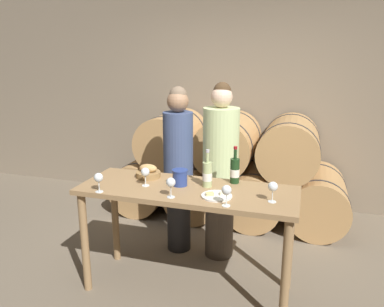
{
  "coord_description": "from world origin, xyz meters",
  "views": [
    {
      "loc": [
        0.86,
        -2.64,
        1.91
      ],
      "look_at": [
        0.0,
        0.13,
        1.15
      ],
      "focal_mm": 35.0,
      "sensor_mm": 36.0,
      "label": 1
    }
  ],
  "objects_px": {
    "wine_bottle_white": "(207,174)",
    "wine_glass_far_left": "(99,178)",
    "person_right": "(220,171)",
    "bread_basket": "(148,172)",
    "blue_crock": "(180,177)",
    "cheese_plate": "(217,196)",
    "wine_glass_far_right": "(273,187)",
    "wine_glass_left": "(145,173)",
    "person_left": "(178,168)",
    "wine_glass_right": "(227,191)",
    "tasting_table": "(187,204)",
    "wine_bottle_red": "(235,171)",
    "wine_glass_center": "(171,183)"
  },
  "relations": [
    {
      "from": "person_left",
      "to": "bread_basket",
      "type": "height_order",
      "value": "person_left"
    },
    {
      "from": "wine_bottle_white",
      "to": "wine_glass_far_left",
      "type": "height_order",
      "value": "wine_bottle_white"
    },
    {
      "from": "wine_glass_center",
      "to": "wine_glass_right",
      "type": "height_order",
      "value": "same"
    },
    {
      "from": "tasting_table",
      "to": "wine_glass_left",
      "type": "xyz_separation_m",
      "value": [
        -0.34,
        -0.05,
        0.24
      ]
    },
    {
      "from": "wine_glass_left",
      "to": "wine_glass_center",
      "type": "bearing_deg",
      "value": -31.94
    },
    {
      "from": "blue_crock",
      "to": "wine_glass_left",
      "type": "xyz_separation_m",
      "value": [
        -0.26,
        -0.09,
        0.04
      ]
    },
    {
      "from": "bread_basket",
      "to": "wine_glass_far_left",
      "type": "height_order",
      "value": "wine_glass_far_left"
    },
    {
      "from": "wine_glass_center",
      "to": "wine_bottle_red",
      "type": "bearing_deg",
      "value": 49.96
    },
    {
      "from": "wine_glass_center",
      "to": "wine_glass_far_right",
      "type": "distance_m",
      "value": 0.73
    },
    {
      "from": "blue_crock",
      "to": "bread_basket",
      "type": "height_order",
      "value": "blue_crock"
    },
    {
      "from": "person_right",
      "to": "wine_glass_far_left",
      "type": "bearing_deg",
      "value": -129.09
    },
    {
      "from": "cheese_plate",
      "to": "wine_glass_right",
      "type": "distance_m",
      "value": 0.21
    },
    {
      "from": "blue_crock",
      "to": "cheese_plate",
      "type": "xyz_separation_m",
      "value": [
        0.34,
        -0.16,
        -0.06
      ]
    },
    {
      "from": "tasting_table",
      "to": "blue_crock",
      "type": "bearing_deg",
      "value": 148.6
    },
    {
      "from": "blue_crock",
      "to": "wine_glass_left",
      "type": "distance_m",
      "value": 0.28
    },
    {
      "from": "person_right",
      "to": "wine_glass_far_right",
      "type": "relative_size",
      "value": 11.12
    },
    {
      "from": "person_left",
      "to": "wine_glass_right",
      "type": "xyz_separation_m",
      "value": [
        0.66,
        -0.89,
        0.15
      ]
    },
    {
      "from": "wine_bottle_red",
      "to": "tasting_table",
      "type": "bearing_deg",
      "value": -144.44
    },
    {
      "from": "tasting_table",
      "to": "wine_glass_far_right",
      "type": "distance_m",
      "value": 0.71
    },
    {
      "from": "wine_glass_left",
      "to": "wine_glass_right",
      "type": "height_order",
      "value": "same"
    },
    {
      "from": "wine_glass_center",
      "to": "wine_glass_left",
      "type": "bearing_deg",
      "value": 148.06
    },
    {
      "from": "wine_bottle_red",
      "to": "blue_crock",
      "type": "relative_size",
      "value": 2.36
    },
    {
      "from": "wine_glass_left",
      "to": "person_left",
      "type": "bearing_deg",
      "value": 86.5
    },
    {
      "from": "blue_crock",
      "to": "wine_glass_far_right",
      "type": "bearing_deg",
      "value": -10.67
    },
    {
      "from": "wine_bottle_red",
      "to": "blue_crock",
      "type": "height_order",
      "value": "wine_bottle_red"
    },
    {
      "from": "wine_glass_far_right",
      "to": "blue_crock",
      "type": "bearing_deg",
      "value": 169.33
    },
    {
      "from": "tasting_table",
      "to": "wine_glass_far_left",
      "type": "distance_m",
      "value": 0.72
    },
    {
      "from": "wine_glass_far_left",
      "to": "bread_basket",
      "type": "bearing_deg",
      "value": 64.16
    },
    {
      "from": "person_right",
      "to": "bread_basket",
      "type": "distance_m",
      "value": 0.71
    },
    {
      "from": "cheese_plate",
      "to": "wine_glass_left",
      "type": "distance_m",
      "value": 0.61
    },
    {
      "from": "person_right",
      "to": "blue_crock",
      "type": "height_order",
      "value": "person_right"
    },
    {
      "from": "wine_bottle_white",
      "to": "wine_bottle_red",
      "type": "bearing_deg",
      "value": 39.01
    },
    {
      "from": "wine_glass_far_right",
      "to": "wine_glass_left",
      "type": "bearing_deg",
      "value": 177.32
    },
    {
      "from": "wine_bottle_white",
      "to": "wine_glass_far_left",
      "type": "distance_m",
      "value": 0.84
    },
    {
      "from": "tasting_table",
      "to": "wine_glass_far_right",
      "type": "bearing_deg",
      "value": -7.97
    },
    {
      "from": "cheese_plate",
      "to": "wine_glass_left",
      "type": "height_order",
      "value": "wine_glass_left"
    },
    {
      "from": "wine_glass_left",
      "to": "wine_glass_far_right",
      "type": "relative_size",
      "value": 1.0
    },
    {
      "from": "person_left",
      "to": "wine_glass_far_left",
      "type": "xyz_separation_m",
      "value": [
        -0.32,
        -0.91,
        0.15
      ]
    },
    {
      "from": "person_left",
      "to": "person_right",
      "type": "xyz_separation_m",
      "value": [
        0.42,
        -0.0,
        0.0
      ]
    },
    {
      "from": "wine_bottle_white",
      "to": "cheese_plate",
      "type": "relative_size",
      "value": 1.32
    },
    {
      "from": "person_right",
      "to": "wine_glass_far_right",
      "type": "height_order",
      "value": "person_right"
    },
    {
      "from": "wine_glass_left",
      "to": "wine_glass_center",
      "type": "relative_size",
      "value": 1.0
    },
    {
      "from": "wine_bottle_white",
      "to": "wine_glass_left",
      "type": "bearing_deg",
      "value": -164.87
    },
    {
      "from": "tasting_table",
      "to": "cheese_plate",
      "type": "xyz_separation_m",
      "value": [
        0.27,
        -0.11,
        0.14
      ]
    },
    {
      "from": "wine_bottle_white",
      "to": "tasting_table",
      "type": "bearing_deg",
      "value": -149.64
    },
    {
      "from": "wine_bottle_white",
      "to": "wine_glass_left",
      "type": "distance_m",
      "value": 0.49
    },
    {
      "from": "tasting_table",
      "to": "wine_glass_right",
      "type": "relative_size",
      "value": 11.35
    },
    {
      "from": "tasting_table",
      "to": "person_right",
      "type": "relative_size",
      "value": 1.02
    },
    {
      "from": "wine_glass_left",
      "to": "wine_glass_far_right",
      "type": "xyz_separation_m",
      "value": [
        1.0,
        -0.05,
        0.0
      ]
    },
    {
      "from": "wine_bottle_white",
      "to": "wine_glass_left",
      "type": "height_order",
      "value": "wine_bottle_white"
    }
  ]
}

